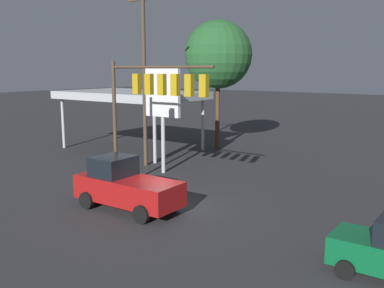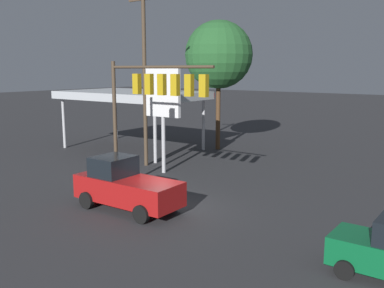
# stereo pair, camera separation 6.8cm
# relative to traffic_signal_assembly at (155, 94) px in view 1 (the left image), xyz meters

# --- Properties ---
(ground_plane) EXTENTS (200.00, 200.00, 0.00)m
(ground_plane) POSITION_rel_traffic_signal_assembly_xyz_m (-1.57, 1.09, -5.25)
(ground_plane) COLOR #2D2D30
(traffic_signal_assembly) EXTENTS (6.27, 0.43, 6.80)m
(traffic_signal_assembly) POSITION_rel_traffic_signal_assembly_xyz_m (0.00, 0.00, 0.00)
(traffic_signal_assembly) COLOR #473828
(traffic_signal_assembly) RESTS_ON ground
(utility_pole) EXTENTS (2.40, 0.26, 11.36)m
(utility_pole) POSITION_rel_traffic_signal_assembly_xyz_m (5.43, -5.29, 0.73)
(utility_pole) COLOR #473828
(utility_pole) RESTS_ON ground
(gas_station_canopy) EXTENTS (11.04, 7.10, 4.67)m
(gas_station_canopy) POSITION_rel_traffic_signal_assembly_xyz_m (10.34, -9.17, -0.92)
(gas_station_canopy) COLOR #B2B7BC
(gas_station_canopy) RESTS_ON ground
(price_sign) EXTENTS (2.54, 0.27, 6.59)m
(price_sign) POSITION_rel_traffic_signal_assembly_xyz_m (3.14, -4.40, -0.48)
(price_sign) COLOR #B7B7BC
(price_sign) RESTS_ON ground
(pickup_parked) EXTENTS (5.23, 2.32, 2.40)m
(pickup_parked) POSITION_rel_traffic_signal_assembly_xyz_m (0.04, 2.08, -4.14)
(pickup_parked) COLOR maroon
(pickup_parked) RESTS_ON ground
(street_tree) EXTENTS (5.30, 5.30, 10.16)m
(street_tree) POSITION_rel_traffic_signal_assembly_xyz_m (4.69, -13.09, 2.25)
(street_tree) COLOR #4C331E
(street_tree) RESTS_ON ground
(fire_hydrant) EXTENTS (0.24, 0.24, 0.88)m
(fire_hydrant) POSITION_rel_traffic_signal_assembly_xyz_m (1.77, 2.43, -4.81)
(fire_hydrant) COLOR red
(fire_hydrant) RESTS_ON ground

